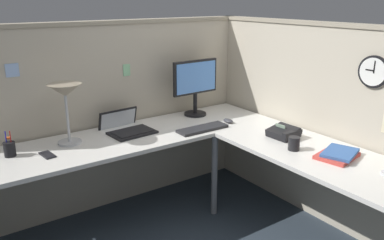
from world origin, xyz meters
name	(u,v)px	position (x,y,z in m)	size (l,w,h in m)	color
ground_plane	(210,227)	(0.00, 0.00, 0.00)	(6.80, 6.80, 0.00)	#2D3842
cubicle_wall_back	(116,114)	(-0.36, 0.87, 0.79)	(2.57, 0.12, 1.58)	#B7AD99
cubicle_wall_right	(317,122)	(0.87, -0.27, 0.79)	(0.12, 2.37, 1.58)	#B7AD99
desk	(199,161)	(-0.15, -0.05, 0.63)	(2.35, 2.15, 0.73)	silver
monitor	(195,83)	(0.30, 0.64, 1.02)	(0.46, 0.20, 0.50)	black
laptop	(126,128)	(-0.41, 0.60, 0.75)	(0.37, 0.41, 0.22)	black
keyboard	(202,129)	(0.11, 0.26, 0.74)	(0.43, 0.14, 0.02)	#232326
computer_mouse	(228,121)	(0.40, 0.29, 0.75)	(0.06, 0.10, 0.03)	#38383D
desk_lamp_dome	(65,95)	(-0.87, 0.57, 1.09)	(0.24, 0.24, 0.44)	#B7BABF
pen_cup	(10,149)	(-1.28, 0.56, 0.78)	(0.08, 0.08, 0.18)	black
cell_phone	(47,155)	(-1.08, 0.43, 0.73)	(0.07, 0.14, 0.01)	black
office_phone	(284,133)	(0.51, -0.24, 0.77)	(0.20, 0.21, 0.11)	black
book_stack	(338,154)	(0.51, -0.72, 0.75)	(0.33, 0.27, 0.04)	#BF3F38
coffee_mug	(294,143)	(0.37, -0.46, 0.78)	(0.08, 0.08, 0.10)	black
wall_clock	(374,72)	(0.82, -0.71, 1.28)	(0.04, 0.22, 0.22)	black
pinned_note_leftmost	(12,70)	(-1.15, 0.82, 1.26)	(0.09, 0.00, 0.10)	#99B7E5
pinned_note_middle	(127,70)	(-0.27, 0.82, 1.17)	(0.06, 0.00, 0.10)	#8CCC99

